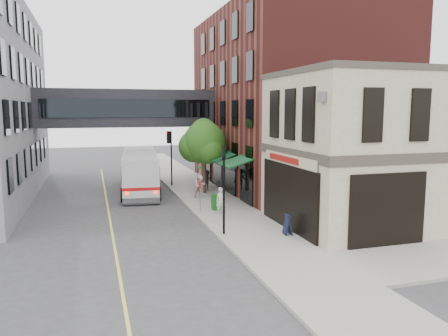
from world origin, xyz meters
TOP-DOWN VIEW (x-y plane):
  - ground at (0.00, 0.00)m, footprint 120.00×120.00m
  - sidewalk_main at (2.00, 14.00)m, footprint 4.00×60.00m
  - corner_building at (8.97, 2.00)m, footprint 10.19×8.12m
  - brick_building at (9.98, 15.00)m, footprint 13.76×18.00m
  - skyway_bridge at (-3.00, 18.00)m, footprint 14.00×3.18m
  - traffic_signal_near at (0.37, 2.00)m, footprint 0.44×0.22m
  - traffic_signal_far at (0.26, 17.00)m, footprint 0.53×0.28m
  - street_sign_pole at (0.39, 7.00)m, footprint 0.08×0.75m
  - street_tree at (2.19, 13.22)m, footprint 3.80×3.20m
  - lane_marking at (-5.00, 10.00)m, footprint 0.12×40.00m
  - bus at (-2.29, 16.05)m, footprint 3.60×11.59m
  - pedestrian_a at (1.45, 6.06)m, footprint 0.62×0.43m
  - pedestrian_b at (1.42, 11.38)m, footprint 0.98×0.83m
  - pedestrian_c at (2.53, 13.61)m, footprint 1.10×0.69m
  - newspaper_box at (1.48, 7.31)m, footprint 0.49×0.44m
  - sandwich_board at (3.45, 0.99)m, footprint 0.43×0.60m

SIDE VIEW (x-z plane):
  - ground at x=0.00m, z-range 0.00..0.00m
  - lane_marking at x=-5.00m, z-range 0.00..0.01m
  - sidewalk_main at x=2.00m, z-range 0.00..0.15m
  - newspaper_box at x=1.48m, z-range 0.15..1.12m
  - sandwich_board at x=3.45m, z-range 0.15..1.16m
  - pedestrian_a at x=1.45m, z-range 0.15..1.78m
  - pedestrian_c at x=2.53m, z-range 0.15..1.78m
  - pedestrian_b at x=1.42m, z-range 0.15..1.92m
  - bus at x=-2.29m, z-range 0.19..3.25m
  - street_sign_pole at x=0.39m, z-range 0.43..3.43m
  - traffic_signal_near at x=0.37m, z-range 0.68..5.28m
  - traffic_signal_far at x=0.26m, z-range 1.09..5.59m
  - street_tree at x=2.19m, z-range 1.11..6.71m
  - corner_building at x=8.97m, z-range -0.01..8.44m
  - skyway_bridge at x=-3.00m, z-range 5.00..8.00m
  - brick_building at x=9.98m, z-range -0.01..13.99m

